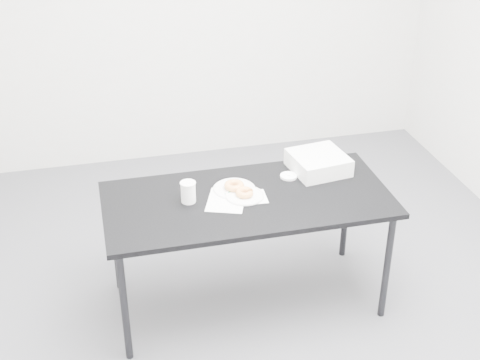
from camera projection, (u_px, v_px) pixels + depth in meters
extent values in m
plane|color=#4D4D52|center=(248.00, 297.00, 4.05)|extent=(4.00, 4.00, 0.00)
cube|color=black|center=(247.00, 200.00, 3.68)|extent=(1.58, 0.74, 0.03)
cylinder|color=black|center=(124.00, 307.00, 3.45)|extent=(0.04, 0.04, 0.69)
cylinder|color=black|center=(115.00, 240.00, 3.98)|extent=(0.04, 0.04, 0.69)
cylinder|color=black|center=(387.00, 267.00, 3.75)|extent=(0.04, 0.04, 0.69)
cylinder|color=black|center=(346.00, 210.00, 4.28)|extent=(0.04, 0.04, 0.69)
cube|color=white|center=(226.00, 200.00, 3.65)|extent=(0.28, 0.31, 0.00)
cube|color=green|center=(237.00, 190.00, 3.74)|extent=(0.05, 0.05, 0.00)
cylinder|color=#0C8C57|center=(234.00, 191.00, 3.73)|extent=(0.11, 0.05, 0.01)
cube|color=white|center=(253.00, 197.00, 3.68)|extent=(0.16, 0.16, 0.00)
cylinder|color=silver|center=(245.00, 196.00, 3.68)|extent=(0.22, 0.22, 0.01)
torus|color=#E08847|center=(245.00, 193.00, 3.67)|extent=(0.12, 0.12, 0.03)
cylinder|color=silver|center=(234.00, 189.00, 3.75)|extent=(0.24, 0.24, 0.01)
torus|color=#E08847|center=(234.00, 186.00, 3.74)|extent=(0.12, 0.12, 0.04)
cylinder|color=white|center=(188.00, 192.00, 3.61)|extent=(0.08, 0.08, 0.12)
cylinder|color=white|center=(289.00, 176.00, 3.88)|extent=(0.10, 0.10, 0.01)
cube|color=silver|center=(318.00, 163.00, 3.93)|extent=(0.34, 0.34, 0.10)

